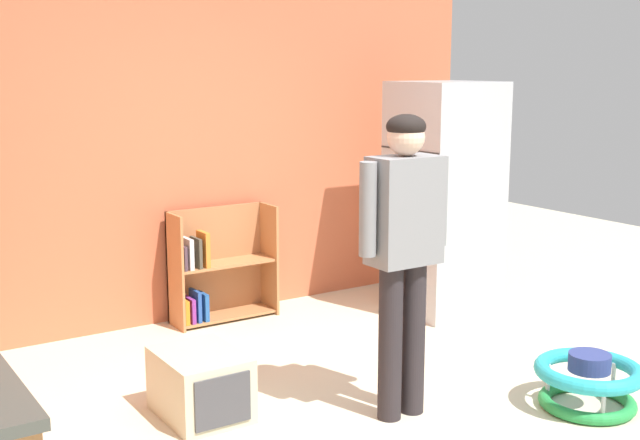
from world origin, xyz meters
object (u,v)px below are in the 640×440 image
at_px(standing_person, 404,239).
at_px(pet_carrier, 201,384).
at_px(refrigerator, 444,198).
at_px(baby_walker, 588,381).
at_px(bookshelf, 215,271).

xyz_separation_m(standing_person, pet_carrier, (-0.93, 0.59, -0.81)).
bearing_deg(pet_carrier, standing_person, -32.61).
bearing_deg(refrigerator, standing_person, -137.54).
bearing_deg(standing_person, refrigerator, 42.46).
bearing_deg(refrigerator, pet_carrier, -162.01).
bearing_deg(baby_walker, refrigerator, 73.02).
distance_m(bookshelf, standing_person, 2.21).
bearing_deg(baby_walker, bookshelf, 111.47).
bearing_deg(pet_carrier, baby_walker, -30.45).
bearing_deg(refrigerator, baby_walker, -106.98).
relative_size(refrigerator, pet_carrier, 3.22).
distance_m(baby_walker, pet_carrier, 2.16).
xyz_separation_m(refrigerator, baby_walker, (-0.58, -1.89, -0.73)).
distance_m(refrigerator, pet_carrier, 2.66).
height_order(standing_person, pet_carrier, standing_person).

